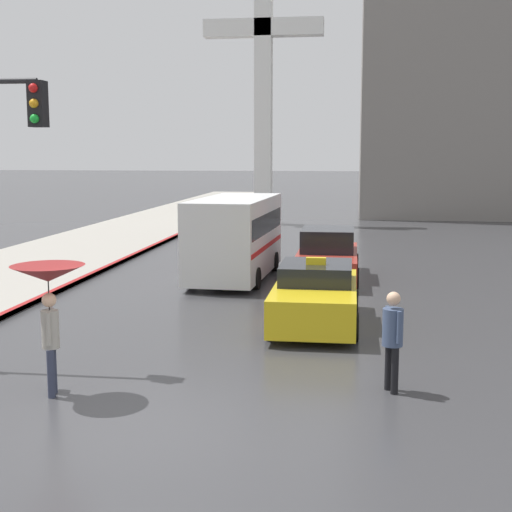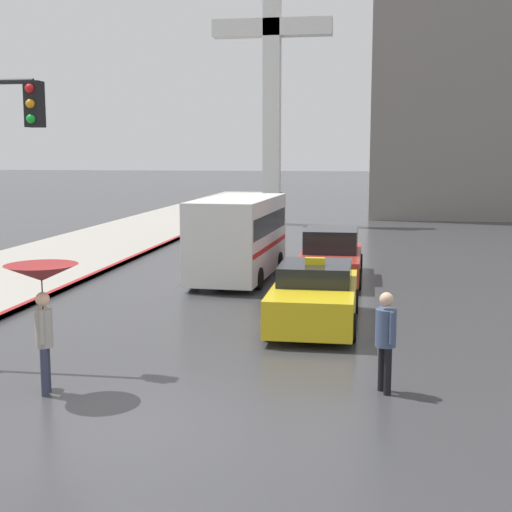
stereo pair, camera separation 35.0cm
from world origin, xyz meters
name	(u,v)px [view 1 (the left image)]	position (x,y,z in m)	size (l,w,h in m)	color
ground_plane	(135,434)	(0.00, 0.00, 0.00)	(300.00, 300.00, 0.00)	#38383A
taxi	(316,296)	(2.12, 6.67, 0.65)	(1.91, 4.22, 1.54)	gold
sedan_red	(327,257)	(2.16, 12.67, 0.69)	(1.91, 4.79, 1.54)	#A52D23
ambulance_van	(235,234)	(-0.65, 12.35, 1.38)	(2.29, 5.54, 2.49)	silver
pedestrian_with_umbrella	(48,287)	(-1.79, 1.36, 1.76)	(1.15, 1.15, 2.10)	#2D3347
pedestrian_man	(393,333)	(3.58, 2.25, 0.98)	(0.44, 0.47, 1.65)	black
monument_cross	(263,71)	(-1.98, 29.67, 8.21)	(6.37, 0.90, 14.47)	white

